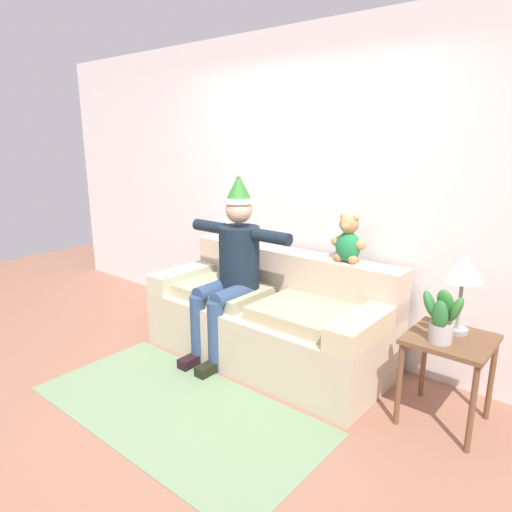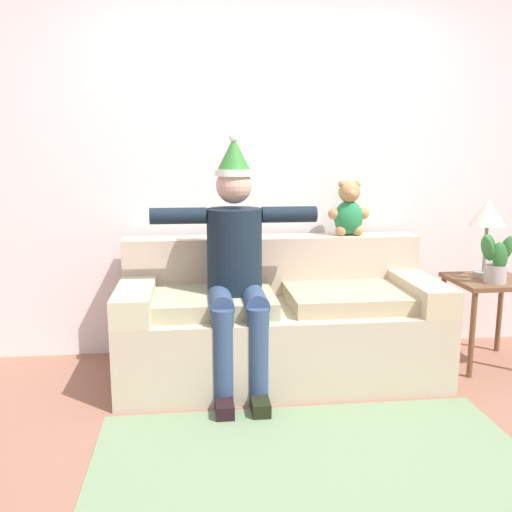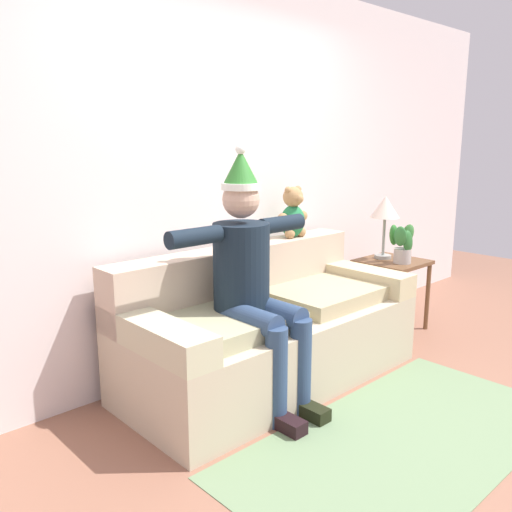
% 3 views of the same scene
% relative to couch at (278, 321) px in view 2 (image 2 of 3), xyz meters
% --- Properties ---
extents(ground_plane, '(10.00, 10.00, 0.00)m').
position_rel_couch_xyz_m(ground_plane, '(0.00, -1.02, -0.35)').
color(ground_plane, '#8E5E49').
extents(back_wall, '(7.00, 0.10, 2.70)m').
position_rel_couch_xyz_m(back_wall, '(0.00, 0.53, 1.00)').
color(back_wall, silver).
rests_on(back_wall, ground_plane).
extents(couch, '(2.02, 0.90, 0.87)m').
position_rel_couch_xyz_m(couch, '(0.00, 0.00, 0.00)').
color(couch, '#BDAE92').
rests_on(couch, ground_plane).
extents(person_seated, '(1.02, 0.77, 1.55)m').
position_rel_couch_xyz_m(person_seated, '(-0.29, -0.16, 0.45)').
color(person_seated, black).
rests_on(person_seated, ground_plane).
extents(teddy_bear, '(0.29, 0.17, 0.38)m').
position_rel_couch_xyz_m(teddy_bear, '(0.53, 0.28, 0.69)').
color(teddy_bear, '#217A44').
rests_on(teddy_bear, couch).
extents(side_table, '(0.50, 0.50, 0.60)m').
position_rel_couch_xyz_m(side_table, '(1.44, -0.02, 0.15)').
color(side_table, brown).
rests_on(side_table, ground_plane).
extents(table_lamp, '(0.24, 0.24, 0.53)m').
position_rel_couch_xyz_m(table_lamp, '(1.44, 0.08, 0.66)').
color(table_lamp, gray).
rests_on(table_lamp, side_table).
extents(potted_plant, '(0.28, 0.22, 0.33)m').
position_rel_couch_xyz_m(potted_plant, '(1.40, -0.12, 0.41)').
color(potted_plant, '#AFA9A6').
rests_on(potted_plant, side_table).
extents(area_rug, '(2.09, 1.03, 0.01)m').
position_rel_couch_xyz_m(area_rug, '(0.00, -1.05, -0.34)').
color(area_rug, '#6D8861').
rests_on(area_rug, ground_plane).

